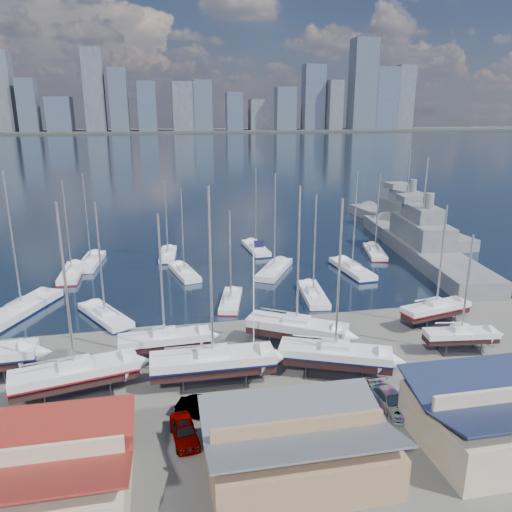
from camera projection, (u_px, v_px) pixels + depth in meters
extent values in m
plane|color=#605E59|center=(253.00, 361.00, 48.89)|extent=(1400.00, 1400.00, 0.00)
cube|color=#1A243D|center=(168.00, 148.00, 340.99)|extent=(1400.00, 600.00, 0.40)
cube|color=#2D332D|center=(162.00, 131.00, 585.59)|extent=(1400.00, 80.00, 2.20)
cube|color=#595E66|center=(2.00, 92.00, 541.67)|extent=(22.49, 24.47, 83.83)
cube|color=#3D4756|center=(28.00, 105.00, 543.76)|extent=(19.55, 21.83, 55.97)
cube|color=#475166|center=(60.00, 114.00, 558.04)|extent=(26.03, 30.49, 37.14)
cube|color=#595E66|center=(94.00, 90.00, 547.55)|extent=(21.60, 16.58, 87.63)
cube|color=#3D4756|center=(119.00, 100.00, 556.45)|extent=(19.42, 28.42, 67.60)
cube|color=#475166|center=(147.00, 106.00, 567.03)|extent=(20.24, 23.80, 54.09)
cube|color=#595E66|center=(183.00, 106.00, 571.58)|extent=(24.62, 19.72, 54.00)
cube|color=#3D4756|center=(203.00, 106.00, 573.71)|extent=(20.75, 17.93, 55.97)
cube|color=#475166|center=(234.00, 111.00, 580.72)|extent=(18.36, 16.25, 43.03)
cube|color=#595E66|center=(261.00, 115.00, 606.30)|extent=(28.49, 22.03, 35.69)
cube|color=#3D4756|center=(285.00, 109.00, 592.43)|extent=(23.34, 17.87, 49.11)
cube|color=#475166|center=(313.00, 97.00, 610.00)|extent=(25.35, 19.79, 75.95)
cube|color=#595E66|center=(333.00, 105.00, 610.78)|extent=(17.00, 27.45, 57.67)
cube|color=#3D4756|center=(363.00, 85.00, 610.89)|extent=(29.28, 24.05, 106.04)
cube|color=#475166|center=(383.00, 99.00, 630.18)|extent=(30.82, 28.37, 74.41)
cube|color=#595E66|center=(404.00, 97.00, 637.05)|extent=(21.74, 17.03, 77.48)
cube|color=#BFB293|center=(10.00, 490.00, 30.01)|extent=(14.00, 9.00, 3.20)
cube|color=maroon|center=(5.00, 459.00, 29.40)|extent=(14.70, 9.45, 1.41)
cube|color=#8C6B4C|center=(298.00, 453.00, 33.40)|extent=(12.00, 8.00, 3.00)
cube|color=#52585E|center=(299.00, 427.00, 32.83)|extent=(12.60, 8.40, 1.27)
cube|color=#BFB293|center=(510.00, 423.00, 36.33)|extent=(13.00, 9.00, 3.40)
cube|color=#2D2D33|center=(78.00, 395.00, 42.85)|extent=(6.17, 3.83, 0.16)
cube|color=black|center=(76.00, 379.00, 42.42)|extent=(10.70, 4.73, 0.83)
cube|color=silver|center=(75.00, 370.00, 42.19)|extent=(10.80, 5.16, 0.83)
cube|color=maroon|center=(76.00, 374.00, 42.29)|extent=(10.91, 5.21, 0.17)
cube|color=silver|center=(74.00, 363.00, 42.00)|extent=(2.93, 2.28, 0.50)
cylinder|color=#B2B2B7|center=(66.00, 287.00, 40.11)|extent=(0.22, 0.22, 14.05)
cube|color=#2D2D33|center=(166.00, 358.00, 49.36)|extent=(4.97, 2.46, 0.16)
cube|color=black|center=(165.00, 344.00, 48.95)|extent=(8.95, 2.53, 0.71)
cube|color=silver|center=(165.00, 337.00, 48.75)|extent=(8.97, 2.90, 0.71)
cube|color=silver|center=(164.00, 332.00, 48.58)|extent=(2.28, 1.59, 0.50)
cylinder|color=#B2B2B7|center=(161.00, 276.00, 46.98)|extent=(0.22, 0.22, 11.96)
cube|color=#2D2D33|center=(214.00, 383.00, 44.77)|extent=(6.06, 2.80, 0.16)
cube|color=black|center=(213.00, 367.00, 44.34)|extent=(11.00, 2.68, 0.88)
cube|color=silver|center=(213.00, 358.00, 44.09)|extent=(11.00, 3.14, 0.88)
cube|color=#0C143E|center=(213.00, 362.00, 44.21)|extent=(11.11, 3.17, 0.18)
cube|color=silver|center=(213.00, 351.00, 43.90)|extent=(2.76, 1.86, 0.50)
cylinder|color=#B2B2B7|center=(211.00, 274.00, 41.90)|extent=(0.22, 0.22, 14.83)
cube|color=#2D2D33|center=(296.00, 346.00, 51.82)|extent=(6.19, 5.19, 0.16)
cube|color=black|center=(297.00, 332.00, 51.39)|extent=(10.06, 7.51, 0.82)
cube|color=silver|center=(297.00, 325.00, 51.16)|extent=(10.28, 7.88, 0.82)
cube|color=silver|center=(297.00, 319.00, 50.97)|extent=(3.10, 2.83, 0.50)
cylinder|color=#B2B2B7|center=(298.00, 256.00, 49.11)|extent=(0.22, 0.22, 13.91)
cube|color=#2D2D33|center=(334.00, 375.00, 46.12)|extent=(6.14, 4.52, 0.16)
cube|color=black|center=(335.00, 360.00, 45.70)|extent=(10.30, 6.16, 0.81)
cube|color=silver|center=(335.00, 352.00, 45.47)|extent=(10.47, 6.55, 0.81)
cube|color=#0C143E|center=(335.00, 356.00, 45.58)|extent=(10.57, 6.61, 0.16)
cube|color=silver|center=(336.00, 345.00, 45.29)|extent=(3.00, 2.56, 0.50)
cylinder|color=#B2B2B7|center=(339.00, 276.00, 43.45)|extent=(0.22, 0.22, 13.71)
cube|color=#2D2D33|center=(434.00, 324.00, 57.08)|extent=(4.97, 3.11, 0.16)
cube|color=black|center=(436.00, 312.00, 56.67)|extent=(8.62, 3.86, 0.67)
cube|color=silver|center=(436.00, 307.00, 56.49)|extent=(8.70, 4.21, 0.67)
cube|color=maroon|center=(436.00, 310.00, 56.57)|extent=(8.79, 4.25, 0.13)
cube|color=silver|center=(437.00, 302.00, 56.32)|extent=(2.36, 1.85, 0.50)
cylinder|color=#B2B2B7|center=(442.00, 256.00, 54.82)|extent=(0.22, 0.22, 11.32)
cube|color=#2D2D33|center=(459.00, 351.00, 50.66)|extent=(4.23, 2.31, 0.16)
cube|color=black|center=(460.00, 338.00, 50.27)|extent=(7.49, 2.60, 0.59)
cube|color=silver|center=(461.00, 333.00, 50.11)|extent=(7.53, 2.91, 0.59)
cube|color=silver|center=(462.00, 328.00, 49.95)|extent=(1.97, 1.44, 0.50)
cylinder|color=#B2B2B7|center=(467.00, 284.00, 48.64)|extent=(0.22, 0.22, 9.91)
cube|color=black|center=(23.00, 316.00, 60.54)|extent=(7.45, 12.08, 0.96)
cube|color=silver|center=(22.00, 308.00, 60.28)|extent=(7.91, 12.28, 0.96)
cube|color=#0C143E|center=(23.00, 312.00, 60.40)|extent=(7.99, 12.41, 0.19)
cube|color=silver|center=(21.00, 303.00, 60.07)|extent=(3.05, 3.55, 0.50)
cylinder|color=#B2B2B7|center=(12.00, 240.00, 57.90)|extent=(0.22, 0.22, 16.14)
cube|color=black|center=(72.00, 278.00, 74.16)|extent=(2.43, 9.89, 0.79)
cube|color=silver|center=(72.00, 273.00, 73.94)|extent=(2.85, 9.89, 0.79)
cube|color=maroon|center=(72.00, 275.00, 74.04)|extent=(2.88, 9.99, 0.16)
cube|color=silver|center=(71.00, 269.00, 73.76)|extent=(1.68, 2.48, 0.50)
cylinder|color=#B2B2B7|center=(67.00, 226.00, 71.97)|extent=(0.22, 0.22, 13.32)
cube|color=black|center=(91.00, 266.00, 79.64)|extent=(3.39, 10.25, 0.81)
cube|color=silver|center=(91.00, 261.00, 79.41)|extent=(3.81, 10.30, 0.81)
cube|color=silver|center=(91.00, 258.00, 79.23)|extent=(1.93, 2.67, 0.50)
cylinder|color=#B2B2B7|center=(87.00, 217.00, 77.41)|extent=(0.22, 0.22, 13.59)
cube|color=black|center=(106.00, 321.00, 58.73)|extent=(6.77, 9.58, 0.78)
cube|color=silver|center=(105.00, 315.00, 58.51)|extent=(7.13, 9.78, 0.78)
cube|color=#0C143E|center=(105.00, 318.00, 58.61)|extent=(7.20, 9.87, 0.16)
cube|color=silver|center=(105.00, 310.00, 58.33)|extent=(2.61, 2.91, 0.50)
cylinder|color=#B2B2B7|center=(100.00, 259.00, 56.58)|extent=(0.22, 0.22, 13.09)
cube|color=black|center=(184.00, 277.00, 74.50)|extent=(4.17, 9.34, 0.73)
cube|color=silver|center=(184.00, 272.00, 74.30)|extent=(4.54, 9.42, 0.73)
cube|color=silver|center=(184.00, 268.00, 74.13)|extent=(2.00, 2.56, 0.50)
cylinder|color=#B2B2B7|center=(182.00, 230.00, 72.49)|extent=(0.22, 0.22, 12.26)
cube|color=black|center=(168.00, 259.00, 83.72)|extent=(2.89, 9.09, 0.72)
cube|color=silver|center=(168.00, 254.00, 83.53)|extent=(3.26, 9.12, 0.72)
cube|color=#0C143E|center=(168.00, 256.00, 83.62)|extent=(3.29, 9.21, 0.14)
cube|color=silver|center=(168.00, 251.00, 83.36)|extent=(1.69, 2.36, 0.50)
cylinder|color=#B2B2B7|center=(166.00, 217.00, 81.74)|extent=(0.22, 0.22, 12.07)
cube|color=black|center=(231.00, 305.00, 63.45)|extent=(3.90, 8.57, 0.67)
cube|color=silver|center=(231.00, 300.00, 63.26)|extent=(4.24, 8.66, 0.67)
cube|color=maroon|center=(231.00, 303.00, 63.35)|extent=(4.28, 8.74, 0.13)
cube|color=silver|center=(231.00, 296.00, 63.10)|extent=(1.85, 2.36, 0.50)
cylinder|color=#B2B2B7|center=(230.00, 255.00, 61.60)|extent=(0.22, 0.22, 11.26)
cube|color=black|center=(274.00, 275.00, 75.63)|extent=(7.36, 10.29, 0.84)
cube|color=silver|center=(274.00, 269.00, 75.40)|extent=(7.74, 10.51, 0.84)
cube|color=silver|center=(274.00, 265.00, 75.21)|extent=(2.82, 3.14, 0.50)
cylinder|color=#B2B2B7|center=(275.00, 221.00, 73.32)|extent=(0.22, 0.22, 14.10)
cube|color=black|center=(256.00, 252.00, 87.46)|extent=(3.05, 10.01, 0.79)
cube|color=silver|center=(256.00, 248.00, 87.24)|extent=(3.46, 10.04, 0.79)
cube|color=#0C143E|center=(256.00, 250.00, 87.34)|extent=(3.50, 10.14, 0.16)
cube|color=silver|center=(256.00, 245.00, 87.06)|extent=(1.83, 2.58, 0.50)
cylinder|color=#B2B2B7|center=(256.00, 208.00, 85.27)|extent=(0.22, 0.22, 13.32)
cube|color=black|center=(313.00, 300.00, 65.49)|extent=(3.27, 9.68, 0.76)
cube|color=silver|center=(313.00, 294.00, 65.27)|extent=(3.66, 9.72, 0.76)
cube|color=silver|center=(313.00, 290.00, 65.10)|extent=(1.84, 2.53, 0.50)
cylinder|color=#B2B2B7|center=(315.00, 244.00, 63.38)|extent=(0.22, 0.22, 12.81)
cube|color=black|center=(352.00, 274.00, 75.94)|extent=(3.34, 10.77, 0.85)
cube|color=silver|center=(352.00, 269.00, 75.70)|extent=(3.79, 10.81, 0.85)
cube|color=#0C143E|center=(352.00, 271.00, 75.81)|extent=(3.82, 10.92, 0.17)
cube|color=silver|center=(352.00, 264.00, 75.52)|extent=(1.98, 2.78, 0.50)
cylinder|color=#B2B2B7|center=(355.00, 220.00, 73.59)|extent=(0.22, 0.22, 14.32)
cube|color=black|center=(374.00, 256.00, 85.23)|extent=(4.48, 9.74, 0.76)
cube|color=silver|center=(375.00, 252.00, 85.02)|extent=(4.86, 9.83, 0.76)
cube|color=maroon|center=(375.00, 254.00, 85.12)|extent=(4.91, 9.93, 0.15)
cube|color=silver|center=(375.00, 248.00, 84.85)|extent=(2.12, 2.68, 0.50)
cylinder|color=#B2B2B7|center=(377.00, 213.00, 83.13)|extent=(0.22, 0.22, 12.79)
cube|color=slate|center=(419.00, 252.00, 85.05)|extent=(12.57, 44.56, 3.96)
cube|color=slate|center=(421.00, 231.00, 83.99)|extent=(7.54, 16.00, 3.60)
cube|color=slate|center=(423.00, 213.00, 83.16)|extent=(5.31, 9.27, 2.40)
cube|color=slate|center=(414.00, 199.00, 86.90)|extent=(5.45, 4.99, 1.20)
cylinder|color=#B2B2B7|center=(426.00, 182.00, 81.71)|extent=(0.30, 0.30, 8.00)
cube|color=slate|center=(404.00, 228.00, 103.28)|extent=(9.30, 38.33, 3.42)
cube|color=slate|center=(405.00, 211.00, 102.30)|extent=(5.98, 13.65, 3.60)
cube|color=slate|center=(407.00, 196.00, 101.47)|extent=(4.28, 7.87, 2.40)
cube|color=slate|center=(397.00, 186.00, 104.49)|extent=(4.56, 4.15, 1.20)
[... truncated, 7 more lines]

